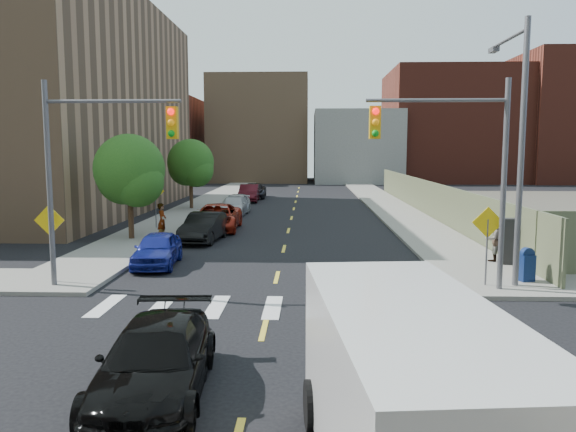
# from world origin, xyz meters

# --- Properties ---
(ground) EXTENTS (160.00, 160.00, 0.00)m
(ground) POSITION_xyz_m (0.00, 0.00, 0.00)
(ground) COLOR black
(ground) RESTS_ON ground
(sidewalk_nw) EXTENTS (3.50, 73.00, 0.15)m
(sidewalk_nw) POSITION_xyz_m (-7.75, 41.50, 0.07)
(sidewalk_nw) COLOR gray
(sidewalk_nw) RESTS_ON ground
(sidewalk_ne) EXTENTS (3.50, 73.00, 0.15)m
(sidewalk_ne) POSITION_xyz_m (7.75, 41.50, 0.07)
(sidewalk_ne) COLOR gray
(sidewalk_ne) RESTS_ON ground
(fence_north) EXTENTS (0.12, 44.00, 2.50)m
(fence_north) POSITION_xyz_m (9.60, 28.00, 1.25)
(fence_north) COLOR #616949
(fence_north) RESTS_ON ground
(building_nw) EXTENTS (22.00, 30.00, 16.00)m
(building_nw) POSITION_xyz_m (-22.00, 30.00, 8.00)
(building_nw) COLOR #8C6B4C
(building_nw) RESTS_ON ground
(bg_bldg_west) EXTENTS (14.00, 18.00, 12.00)m
(bg_bldg_west) POSITION_xyz_m (-22.00, 70.00, 6.00)
(bg_bldg_west) COLOR #592319
(bg_bldg_west) RESTS_ON ground
(bg_bldg_midwest) EXTENTS (14.00, 16.00, 15.00)m
(bg_bldg_midwest) POSITION_xyz_m (-6.00, 72.00, 7.50)
(bg_bldg_midwest) COLOR #8C6B4C
(bg_bldg_midwest) RESTS_ON ground
(bg_bldg_center) EXTENTS (12.00, 16.00, 10.00)m
(bg_bldg_center) POSITION_xyz_m (8.00, 70.00, 5.00)
(bg_bldg_center) COLOR gray
(bg_bldg_center) RESTS_ON ground
(bg_bldg_east) EXTENTS (18.00, 18.00, 16.00)m
(bg_bldg_east) POSITION_xyz_m (22.00, 72.00, 8.00)
(bg_bldg_east) COLOR #592319
(bg_bldg_east) RESTS_ON ground
(bg_bldg_fareast) EXTENTS (14.00, 16.00, 18.00)m
(bg_bldg_fareast) POSITION_xyz_m (38.00, 70.00, 9.00)
(bg_bldg_fareast) COLOR #592319
(bg_bldg_fareast) RESTS_ON ground
(signal_nw) EXTENTS (4.59, 0.30, 7.00)m
(signal_nw) POSITION_xyz_m (-5.98, 6.00, 4.53)
(signal_nw) COLOR #59595E
(signal_nw) RESTS_ON ground
(signal_ne) EXTENTS (4.59, 0.30, 7.00)m
(signal_ne) POSITION_xyz_m (5.98, 6.00, 4.53)
(signal_ne) COLOR #59595E
(signal_ne) RESTS_ON ground
(streetlight_ne) EXTENTS (0.25, 3.70, 9.00)m
(streetlight_ne) POSITION_xyz_m (8.20, 6.90, 5.22)
(streetlight_ne) COLOR #59595E
(streetlight_ne) RESTS_ON ground
(warn_sign_nw) EXTENTS (1.06, 0.06, 2.83)m
(warn_sign_nw) POSITION_xyz_m (-7.80, 6.50, 1.99)
(warn_sign_nw) COLOR #59595E
(warn_sign_nw) RESTS_ON ground
(warn_sign_ne) EXTENTS (1.06, 0.06, 2.83)m
(warn_sign_ne) POSITION_xyz_m (7.20, 6.50, 1.99)
(warn_sign_ne) COLOR #59595E
(warn_sign_ne) RESTS_ON ground
(warn_sign_midwest) EXTENTS (1.06, 0.06, 2.83)m
(warn_sign_midwest) POSITION_xyz_m (-7.80, 20.00, 1.99)
(warn_sign_midwest) COLOR #59595E
(warn_sign_midwest) RESTS_ON ground
(tree_west_near) EXTENTS (3.66, 3.64, 5.52)m
(tree_west_near) POSITION_xyz_m (-8.00, 16.05, 3.48)
(tree_west_near) COLOR #332114
(tree_west_near) RESTS_ON ground
(tree_west_far) EXTENTS (3.66, 3.64, 5.52)m
(tree_west_far) POSITION_xyz_m (-8.00, 31.05, 3.48)
(tree_west_far) COLOR #332114
(tree_west_far) RESTS_ON ground
(parked_car_blue) EXTENTS (1.91, 4.15, 1.38)m
(parked_car_blue) POSITION_xyz_m (-4.98, 9.88, 0.69)
(parked_car_blue) COLOR navy
(parked_car_blue) RESTS_ON ground
(parked_car_black) EXTENTS (2.02, 4.64, 1.49)m
(parked_car_black) POSITION_xyz_m (-4.20, 16.01, 0.74)
(parked_car_black) COLOR black
(parked_car_black) RESTS_ON ground
(parked_car_red) EXTENTS (2.70, 5.63, 1.55)m
(parked_car_red) POSITION_xyz_m (-4.20, 19.86, 0.77)
(parked_car_red) COLOR #9B200F
(parked_car_red) RESTS_ON ground
(parked_car_silver) EXTENTS (2.14, 4.70, 1.33)m
(parked_car_silver) POSITION_xyz_m (-4.20, 27.42, 0.67)
(parked_car_silver) COLOR #AAADB2
(parked_car_silver) RESTS_ON ground
(parked_car_white) EXTENTS (1.85, 4.32, 1.46)m
(parked_car_white) POSITION_xyz_m (-4.20, 29.17, 0.73)
(parked_car_white) COLOR silver
(parked_car_white) RESTS_ON ground
(parked_car_maroon) EXTENTS (1.81, 4.77, 1.55)m
(parked_car_maroon) POSITION_xyz_m (-4.20, 37.90, 0.78)
(parked_car_maroon) COLOR #3D0C13
(parked_car_maroon) RESTS_ON ground
(parked_car_grey) EXTENTS (2.55, 5.22, 1.43)m
(parked_car_grey) POSITION_xyz_m (-4.20, 41.69, 0.71)
(parked_car_grey) COLOR #222227
(parked_car_grey) RESTS_ON ground
(black_sedan) EXTENTS (2.32, 5.01, 1.42)m
(black_sedan) POSITION_xyz_m (-1.75, -2.18, 0.71)
(black_sedan) COLOR black
(black_sedan) RESTS_ON ground
(cargo_van) EXTENTS (2.93, 6.11, 2.71)m
(cargo_van) POSITION_xyz_m (2.53, -4.91, 1.42)
(cargo_van) COLOR silver
(cargo_van) RESTS_ON ground
(mailbox) EXTENTS (0.57, 0.49, 1.19)m
(mailbox) POSITION_xyz_m (8.80, 7.12, 0.73)
(mailbox) COLOR #0D1F50
(mailbox) RESTS_ON sidewalk_ne
(payphone) EXTENTS (0.60, 0.51, 1.85)m
(payphone) POSITION_xyz_m (9.20, 10.07, 1.07)
(payphone) COLOR black
(payphone) RESTS_ON sidewalk_ne
(pedestrian_west) EXTENTS (0.45, 0.67, 1.83)m
(pedestrian_west) POSITION_xyz_m (-6.36, 15.93, 1.07)
(pedestrian_west) COLOR gray
(pedestrian_west) RESTS_ON sidewalk_nw
(pedestrian_east) EXTENTS (1.08, 0.99, 1.81)m
(pedestrian_east) POSITION_xyz_m (8.81, 10.65, 1.05)
(pedestrian_east) COLOR gray
(pedestrian_east) RESTS_ON sidewalk_ne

